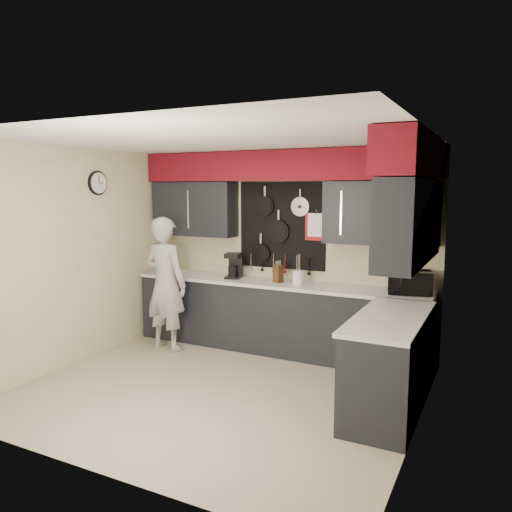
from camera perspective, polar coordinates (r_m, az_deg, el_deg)
The scene contains 10 objects.
ground at distance 5.48m, azimuth -4.20°, elevation -15.00°, with size 4.00×4.00×0.00m, color tan.
back_wall_assembly at distance 6.47m, azimuth 3.01°, elevation 6.81°, with size 4.00×0.36×2.60m.
right_wall_assembly at distance 4.66m, azimuth 17.39°, elevation 5.25°, with size 0.36×3.50×2.60m.
left_wall_assembly at distance 6.38m, azimuth -19.84°, elevation 0.25°, with size 0.05×3.50×2.60m.
base_cabinets at distance 6.09m, azimuth 5.30°, elevation -8.09°, with size 3.95×2.20×0.92m.
microwave at distance 5.95m, azimuth 17.15°, elevation -2.89°, with size 0.48×0.33×0.27m, color black.
knife_block at distance 6.38m, azimuth 2.55°, elevation -2.05°, with size 0.10×0.10×0.22m, color #352010.
utensil_crock at distance 6.29m, azimuth 4.79°, elevation -2.43°, with size 0.13×0.13×0.17m, color white.
coffee_maker at distance 6.68m, azimuth -2.53°, elevation -1.03°, with size 0.23×0.27×0.34m.
person at distance 6.63m, azimuth -10.30°, elevation -3.14°, with size 0.64×0.42×1.75m, color #B6B6B4.
Camera 1 is at (2.60, -4.33, 2.12)m, focal length 35.00 mm.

